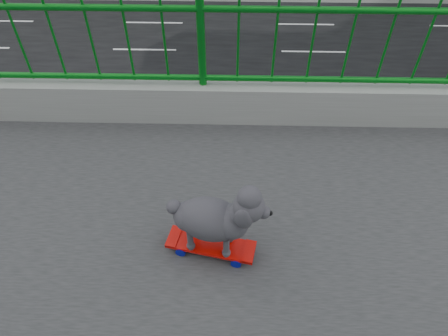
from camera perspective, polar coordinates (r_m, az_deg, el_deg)
name	(u,v)px	position (r m, az deg, el deg)	size (l,w,h in m)	color
road	(132,84)	(17.15, -13.28, 11.89)	(18.00, 90.00, 0.02)	black
skateboard	(211,246)	(2.18, -1.92, -11.28)	(0.24, 0.50, 0.06)	red
poodle	(215,217)	(1.97, -1.28, -7.24)	(0.29, 0.53, 0.45)	#302E34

